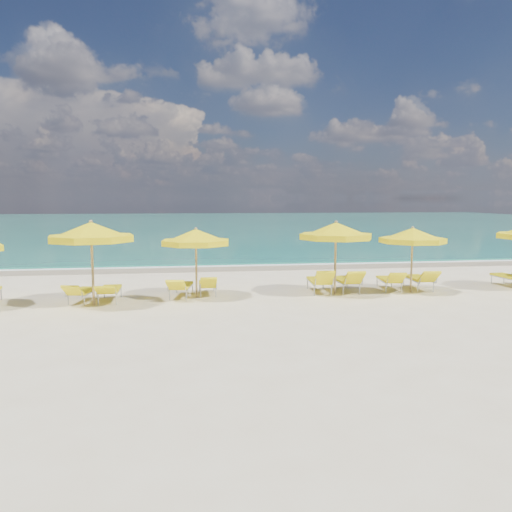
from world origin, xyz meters
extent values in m
plane|color=beige|center=(0.00, 0.00, 0.00)|extent=(120.00, 120.00, 0.00)
cube|color=#14705C|center=(0.00, 48.00, 0.00)|extent=(120.00, 80.00, 0.30)
cube|color=tan|center=(0.00, 7.40, 0.00)|extent=(120.00, 2.60, 0.01)
cube|color=white|center=(0.00, 8.20, 0.00)|extent=(120.00, 1.20, 0.03)
cube|color=white|center=(-6.00, 17.00, 0.00)|extent=(14.00, 0.36, 0.05)
cube|color=white|center=(8.00, 24.00, 0.00)|extent=(18.00, 0.30, 0.05)
cylinder|color=tan|center=(-5.11, -0.15, 1.21)|extent=(0.08, 0.08, 2.43)
cone|color=#FFE80D|center=(-5.11, -0.15, 2.23)|extent=(2.90, 2.90, 0.49)
cylinder|color=#FFE80D|center=(-5.11, -0.15, 1.99)|extent=(2.93, 2.93, 0.19)
sphere|color=tan|center=(-5.11, -0.15, 2.48)|extent=(0.11, 0.11, 0.11)
cylinder|color=tan|center=(-2.05, 0.57, 1.08)|extent=(0.07, 0.07, 2.15)
cone|color=#FFE80D|center=(-2.05, 0.57, 1.98)|extent=(2.75, 2.75, 0.43)
cylinder|color=#FFE80D|center=(-2.05, 0.57, 1.77)|extent=(2.78, 2.78, 0.17)
sphere|color=tan|center=(-2.05, 0.57, 2.20)|extent=(0.10, 0.10, 0.10)
cylinder|color=tan|center=(2.48, 0.45, 1.17)|extent=(0.07, 0.07, 2.34)
cone|color=#FFE80D|center=(2.48, 0.45, 2.15)|extent=(2.47, 2.47, 0.47)
cylinder|color=#FFE80D|center=(2.48, 0.45, 1.92)|extent=(2.49, 2.49, 0.19)
sphere|color=tan|center=(2.48, 0.45, 2.39)|extent=(0.10, 0.10, 0.10)
cylinder|color=tan|center=(5.14, 0.46, 1.07)|extent=(0.07, 0.07, 2.14)
cone|color=#FFE80D|center=(5.14, 0.46, 1.97)|extent=(2.87, 2.87, 0.43)
cylinder|color=#FFE80D|center=(5.14, 0.46, 1.76)|extent=(2.90, 2.90, 0.17)
sphere|color=tan|center=(5.14, 0.46, 2.18)|extent=(0.09, 0.09, 0.09)
cube|color=#FFED0F|center=(-5.51, 0.45, 0.34)|extent=(0.72, 1.24, 0.07)
cube|color=#FFED0F|center=(-5.65, -0.34, 0.50)|extent=(0.60, 0.57, 0.38)
cube|color=#FFED0F|center=(-4.71, 0.47, 0.37)|extent=(0.57, 1.27, 0.08)
cube|color=#FFED0F|center=(-4.71, -0.43, 0.50)|extent=(0.57, 0.57, 0.33)
cube|color=#FFED0F|center=(-2.53, 0.83, 0.36)|extent=(0.78, 1.34, 0.08)
cube|color=#FFED0F|center=(-2.68, -0.03, 0.53)|extent=(0.65, 0.63, 0.39)
cube|color=#FFED0F|center=(-1.68, 1.13, 0.34)|extent=(0.52, 1.16, 0.07)
cube|color=#FFED0F|center=(-1.68, 0.34, 0.51)|extent=(0.52, 0.46, 0.41)
cube|color=#FFED0F|center=(2.07, 0.98, 0.39)|extent=(0.69, 1.39, 0.08)
cube|color=#FFED0F|center=(2.02, 0.09, 0.62)|extent=(0.63, 0.53, 0.52)
cube|color=#FFED0F|center=(3.00, 1.00, 0.39)|extent=(0.62, 1.36, 0.08)
cube|color=#FFED0F|center=(3.01, 0.09, 0.61)|extent=(0.61, 0.54, 0.48)
cube|color=#FFED0F|center=(4.59, 1.05, 0.36)|extent=(0.71, 1.31, 0.08)
cube|color=#FFED0F|center=(4.49, 0.20, 0.55)|extent=(0.62, 0.57, 0.42)
cube|color=#FFED0F|center=(5.66, 1.03, 0.38)|extent=(0.67, 1.37, 0.08)
cube|color=#FFED0F|center=(5.61, 0.12, 0.58)|extent=(0.63, 0.58, 0.44)
cube|color=#FFED0F|center=(9.13, 1.05, 0.37)|extent=(0.66, 1.31, 0.08)
camera|label=1|loc=(-2.44, -15.22, 3.15)|focal=35.00mm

